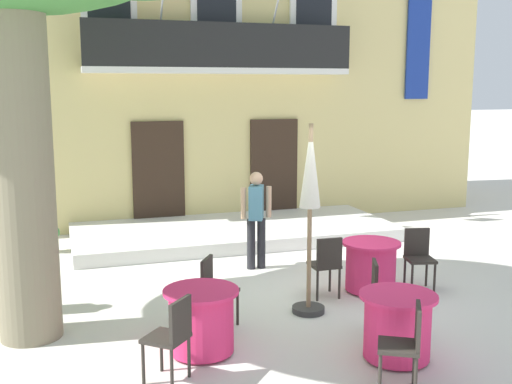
% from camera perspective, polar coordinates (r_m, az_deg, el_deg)
% --- Properties ---
extents(ground_plane, '(120.00, 120.00, 0.00)m').
position_cam_1_polar(ground_plane, '(9.31, 5.04, -9.31)').
color(ground_plane, silver).
extents(building_facade, '(13.00, 5.09, 7.50)m').
position_cam_1_polar(building_facade, '(15.46, -5.53, 12.33)').
color(building_facade, '#DBC67F').
rests_on(building_facade, ground).
extents(entrance_step_platform, '(6.35, 2.67, 0.25)m').
position_cam_1_polar(entrance_step_platform, '(12.56, -1.97, -3.66)').
color(entrance_step_platform, silver).
rests_on(entrance_step_platform, ground).
extents(cafe_table_near_tree, '(0.86, 0.86, 0.76)m').
position_cam_1_polar(cafe_table_near_tree, '(7.24, -5.03, -11.66)').
color(cafe_table_near_tree, '#E52D66').
rests_on(cafe_table_near_tree, ground).
extents(cafe_chair_near_tree_0, '(0.56, 0.56, 0.91)m').
position_cam_1_polar(cafe_chair_near_tree_0, '(6.56, -7.71, -12.76)').
color(cafe_chair_near_tree_0, '#2D2823').
rests_on(cafe_chair_near_tree_0, ground).
extents(cafe_chair_near_tree_1, '(0.55, 0.55, 0.91)m').
position_cam_1_polar(cafe_chair_near_tree_1, '(7.89, -3.79, -8.77)').
color(cafe_chair_near_tree_1, '#2D2823').
rests_on(cafe_chair_near_tree_1, ground).
extents(cafe_table_middle, '(0.86, 0.86, 0.76)m').
position_cam_1_polar(cafe_table_middle, '(7.24, 12.83, -11.88)').
color(cafe_table_middle, '#E52D66').
rests_on(cafe_table_middle, ground).
extents(cafe_chair_middle_0, '(0.55, 0.55, 0.91)m').
position_cam_1_polar(cafe_chair_middle_0, '(6.50, 13.64, -13.18)').
color(cafe_chair_middle_0, '#2D2823').
rests_on(cafe_chair_middle_0, ground).
extents(cafe_chair_middle_1, '(0.52, 0.52, 0.91)m').
position_cam_1_polar(cafe_chair_middle_1, '(7.88, 11.57, -8.97)').
color(cafe_chair_middle_1, '#2D2823').
rests_on(cafe_chair_middle_1, ground).
extents(cafe_table_front, '(0.86, 0.86, 0.76)m').
position_cam_1_polar(cafe_table_front, '(9.43, 10.48, -6.68)').
color(cafe_table_front, '#E52D66').
rests_on(cafe_table_front, ground).
extents(cafe_chair_front_0, '(0.41, 0.41, 0.91)m').
position_cam_1_polar(cafe_chair_front_0, '(9.02, 6.46, -6.43)').
color(cafe_chair_front_0, '#2D2823').
rests_on(cafe_chair_front_0, ground).
extents(cafe_chair_front_1, '(0.48, 0.48, 0.91)m').
position_cam_1_polar(cafe_chair_front_1, '(9.69, 14.69, -5.56)').
color(cafe_chair_front_1, '#2D2823').
rests_on(cafe_chair_front_1, ground).
extents(cafe_umbrella, '(0.44, 0.44, 2.55)m').
position_cam_1_polar(cafe_umbrella, '(8.17, 4.99, 0.08)').
color(cafe_umbrella, '#997A56').
rests_on(cafe_umbrella, ground).
extents(ground_planter_left, '(0.34, 0.34, 0.51)m').
position_cam_1_polar(ground_planter_left, '(12.04, -18.34, -3.95)').
color(ground_planter_left, slate).
rests_on(ground_planter_left, ground).
extents(pedestrian_mid_plaza, '(0.53, 0.40, 1.64)m').
position_cam_1_polar(pedestrian_mid_plaza, '(10.30, 0.02, -2.07)').
color(pedestrian_mid_plaza, '#232328').
rests_on(pedestrian_mid_plaza, ground).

